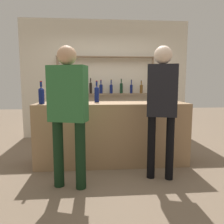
# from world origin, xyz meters

# --- Properties ---
(ground_plane) EXTENTS (16.00, 16.00, 0.00)m
(ground_plane) POSITION_xyz_m (0.00, 0.00, 0.00)
(ground_plane) COLOR #7A6651
(bar_counter) EXTENTS (2.40, 0.62, 1.00)m
(bar_counter) POSITION_xyz_m (0.00, 0.00, 0.50)
(bar_counter) COLOR #997551
(bar_counter) RESTS_ON ground_plane
(back_wall) EXTENTS (4.00, 0.12, 2.80)m
(back_wall) POSITION_xyz_m (0.00, 1.91, 1.40)
(back_wall) COLOR beige
(back_wall) RESTS_ON ground_plane
(back_shelf) EXTENTS (2.29, 0.18, 1.93)m
(back_shelf) POSITION_xyz_m (-0.01, 1.73, 1.27)
(back_shelf) COLOR #897056
(back_shelf) RESTS_ON ground_plane
(counter_bottle_0) EXTENTS (0.09, 0.09, 0.35)m
(counter_bottle_0) POSITION_xyz_m (-1.08, -0.10, 1.13)
(counter_bottle_0) COLOR #0F1956
(counter_bottle_0) RESTS_ON bar_counter
(counter_bottle_1) EXTENTS (0.08, 0.08, 0.35)m
(counter_bottle_1) POSITION_xyz_m (-0.24, 0.15, 1.14)
(counter_bottle_1) COLOR #0F1956
(counter_bottle_1) RESTS_ON bar_counter
(counter_bottle_2) EXTENTS (0.07, 0.07, 0.35)m
(counter_bottle_2) POSITION_xyz_m (-0.57, 0.18, 1.14)
(counter_bottle_2) COLOR #0F1956
(counter_bottle_2) RESTS_ON bar_counter
(wine_glass) EXTENTS (0.07, 0.07, 0.16)m
(wine_glass) POSITION_xyz_m (-0.59, -0.19, 1.11)
(wine_glass) COLOR silver
(wine_glass) RESTS_ON bar_counter
(cork_jar) EXTENTS (0.13, 0.13, 0.12)m
(cork_jar) POSITION_xyz_m (0.84, 0.14, 1.06)
(cork_jar) COLOR silver
(cork_jar) RESTS_ON bar_counter
(customer_left) EXTENTS (0.50, 0.32, 1.74)m
(customer_left) POSITION_xyz_m (-0.60, -0.82, 1.02)
(customer_left) COLOR black
(customer_left) RESTS_ON ground_plane
(customer_right) EXTENTS (0.42, 0.26, 1.78)m
(customer_right) POSITION_xyz_m (0.61, -0.66, 1.08)
(customer_right) COLOR black
(customer_right) RESTS_ON ground_plane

